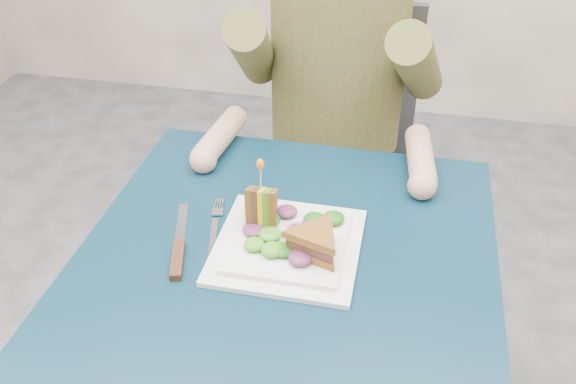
% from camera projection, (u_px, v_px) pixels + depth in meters
% --- Properties ---
extents(table, '(0.75, 0.75, 0.73)m').
position_uv_depth(table, '(287.00, 281.00, 1.16)').
color(table, '#08202F').
rests_on(table, ground).
extents(chair, '(0.42, 0.40, 0.93)m').
position_uv_depth(chair, '(338.00, 143.00, 1.78)').
color(chair, '#47474C').
rests_on(chair, ground).
extents(diner, '(0.54, 0.59, 0.74)m').
position_uv_depth(diner, '(338.00, 34.00, 1.48)').
color(diner, '#4A4821').
rests_on(diner, chair).
extents(plate, '(0.26, 0.26, 0.02)m').
position_uv_depth(plate, '(288.00, 245.00, 1.11)').
color(plate, white).
rests_on(plate, table).
extents(sandwich_flat, '(0.15, 0.15, 0.05)m').
position_uv_depth(sandwich_flat, '(316.00, 242.00, 1.06)').
color(sandwich_flat, brown).
rests_on(sandwich_flat, plate).
extents(sandwich_upright, '(0.08, 0.12, 0.12)m').
position_uv_depth(sandwich_upright, '(262.00, 206.00, 1.13)').
color(sandwich_upright, brown).
rests_on(sandwich_upright, plate).
extents(fork, '(0.05, 0.18, 0.01)m').
position_uv_depth(fork, '(215.00, 228.00, 1.15)').
color(fork, silver).
rests_on(fork, table).
extents(knife, '(0.08, 0.22, 0.02)m').
position_uv_depth(knife, '(178.00, 253.00, 1.09)').
color(knife, silver).
rests_on(knife, table).
extents(toothpick, '(0.01, 0.01, 0.06)m').
position_uv_depth(toothpick, '(261.00, 178.00, 1.09)').
color(toothpick, tan).
rests_on(toothpick, sandwich_upright).
extents(toothpick_frill, '(0.01, 0.01, 0.02)m').
position_uv_depth(toothpick_frill, '(260.00, 164.00, 1.07)').
color(toothpick_frill, orange).
rests_on(toothpick_frill, sandwich_upright).
extents(lettuce_spill, '(0.15, 0.13, 0.02)m').
position_uv_depth(lettuce_spill, '(292.00, 233.00, 1.10)').
color(lettuce_spill, '#337A14').
rests_on(lettuce_spill, plate).
extents(onion_ring, '(0.04, 0.04, 0.02)m').
position_uv_depth(onion_ring, '(296.00, 233.00, 1.09)').
color(onion_ring, '#9E4C7A').
rests_on(onion_ring, plate).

